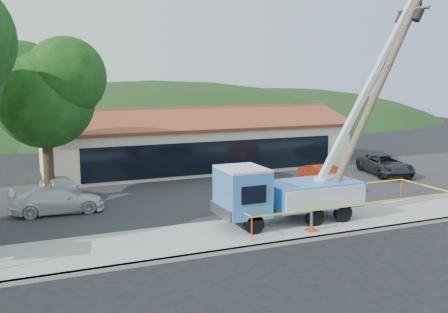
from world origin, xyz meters
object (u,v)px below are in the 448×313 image
object	(u,v)px
utility_truck	(287,189)
car_dark	(385,176)
leaning_pole	(376,94)
car_white	(58,215)
car_silver	(62,204)
car_red	(325,190)

from	to	relation	value
utility_truck	car_dark	xyz separation A→B (m)	(12.23, 7.54, -1.72)
leaning_pole	car_white	world-z (taller)	leaning_pole
leaning_pole	car_silver	bearing A→B (deg)	148.29
utility_truck	car_silver	world-z (taller)	utility_truck
leaning_pole	car_red	world-z (taller)	leaning_pole
leaning_pole	car_white	distance (m)	16.67
car_silver	car_dark	distance (m)	21.52
car_red	car_white	xyz separation A→B (m)	(-15.60, 0.45, 0.00)
car_silver	leaning_pole	bearing A→B (deg)	-42.07
utility_truck	car_dark	size ratio (longest dim) A/B	2.16
utility_truck	leaning_pole	world-z (taller)	utility_truck
utility_truck	car_silver	distance (m)	12.51
leaning_pole	car_dark	world-z (taller)	leaning_pole
leaning_pole	utility_truck	bearing A→B (deg)	175.72
utility_truck	car_red	xyz separation A→B (m)	(5.94, 5.54, -1.72)
car_silver	car_red	size ratio (longest dim) A/B	0.99
car_red	leaning_pole	bearing A→B (deg)	-104.46
car_white	car_red	bearing A→B (deg)	-89.83
utility_truck	car_silver	xyz separation A→B (m)	(-9.28, 8.21, -1.72)
car_silver	car_red	bearing A→B (deg)	-20.31
leaning_pole	car_red	xyz separation A→B (m)	(1.39, 5.88, -6.01)
leaning_pole	car_red	bearing A→B (deg)	76.68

